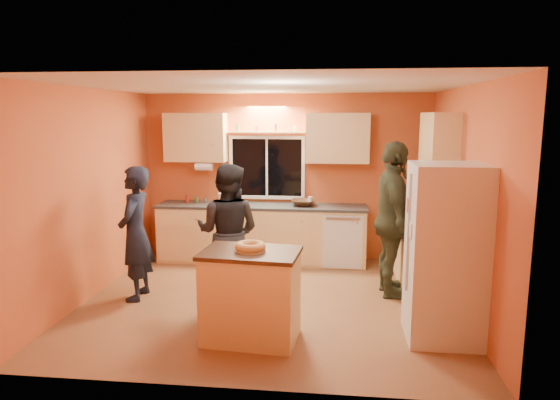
# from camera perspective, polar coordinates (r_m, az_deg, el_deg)

# --- Properties ---
(ground) EXTENTS (4.50, 4.50, 0.00)m
(ground) POSITION_cam_1_polar(r_m,az_deg,el_deg) (6.27, -1.20, -11.52)
(ground) COLOR brown
(ground) RESTS_ON ground
(room_shell) EXTENTS (4.54, 4.04, 2.61)m
(room_shell) POSITION_cam_1_polar(r_m,az_deg,el_deg) (6.28, 0.34, 3.74)
(room_shell) COLOR #C96333
(room_shell) RESTS_ON ground
(back_counter) EXTENTS (4.23, 0.62, 0.90)m
(back_counter) POSITION_cam_1_polar(r_m,az_deg,el_deg) (7.75, 0.55, -3.88)
(back_counter) COLOR #E2C076
(back_counter) RESTS_ON ground
(right_counter) EXTENTS (0.62, 1.84, 0.90)m
(right_counter) POSITION_cam_1_polar(r_m,az_deg,el_deg) (6.66, 16.39, -6.56)
(right_counter) COLOR #E2C076
(right_counter) RESTS_ON ground
(refrigerator) EXTENTS (0.72, 0.70, 1.80)m
(refrigerator) POSITION_cam_1_polar(r_m,az_deg,el_deg) (5.30, 18.38, -5.78)
(refrigerator) COLOR silver
(refrigerator) RESTS_ON ground
(island) EXTENTS (1.02, 0.74, 0.93)m
(island) POSITION_cam_1_polar(r_m,az_deg,el_deg) (5.13, -3.35, -10.78)
(island) COLOR #E2C076
(island) RESTS_ON ground
(bundt_pastry) EXTENTS (0.31, 0.31, 0.09)m
(bundt_pastry) POSITION_cam_1_polar(r_m,az_deg,el_deg) (4.98, -3.40, -5.33)
(bundt_pastry) COLOR tan
(bundt_pastry) RESTS_ON island
(person_left) EXTENTS (0.43, 0.63, 1.66)m
(person_left) POSITION_cam_1_polar(r_m,az_deg,el_deg) (6.40, -16.19, -3.69)
(person_left) COLOR black
(person_left) RESTS_ON ground
(person_center) EXTENTS (0.90, 0.75, 1.69)m
(person_center) POSITION_cam_1_polar(r_m,az_deg,el_deg) (6.18, -5.98, -3.68)
(person_center) COLOR black
(person_center) RESTS_ON ground
(person_right) EXTENTS (0.56, 1.18, 1.96)m
(person_right) POSITION_cam_1_polar(r_m,az_deg,el_deg) (6.38, 12.76, -2.21)
(person_right) COLOR #303522
(person_right) RESTS_ON ground
(mixing_bowl) EXTENTS (0.38, 0.38, 0.09)m
(mixing_bowl) POSITION_cam_1_polar(r_m,az_deg,el_deg) (7.63, 2.70, -0.31)
(mixing_bowl) COLOR black
(mixing_bowl) RESTS_ON back_counter
(utensil_crock) EXTENTS (0.14, 0.14, 0.17)m
(utensil_crock) POSITION_cam_1_polar(r_m,az_deg,el_deg) (7.82, -6.64, 0.17)
(utensil_crock) COLOR beige
(utensil_crock) RESTS_ON back_counter
(potted_plant) EXTENTS (0.29, 0.25, 0.31)m
(potted_plant) POSITION_cam_1_polar(r_m,az_deg,el_deg) (6.24, 16.68, -1.93)
(potted_plant) COLOR gray
(potted_plant) RESTS_ON right_counter
(red_box) EXTENTS (0.18, 0.16, 0.07)m
(red_box) POSITION_cam_1_polar(r_m,az_deg,el_deg) (7.32, 15.82, -1.18)
(red_box) COLOR #B12D1B
(red_box) RESTS_ON right_counter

